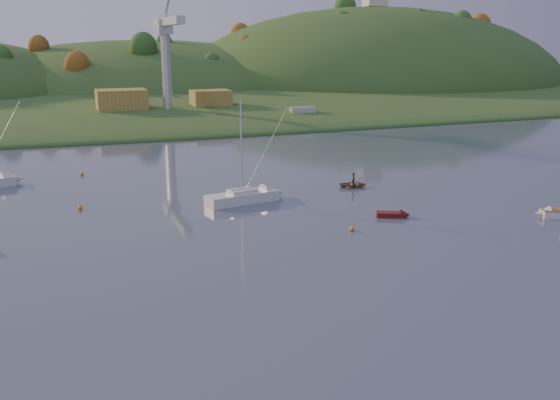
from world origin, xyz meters
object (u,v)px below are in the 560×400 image
object	(u,v)px
fishing_boat	(560,211)
canoe	(353,184)
sailboat_far	(242,196)
red_tender	(397,215)

from	to	relation	value
fishing_boat	canoe	xyz separation A→B (m)	(-14.23, 19.99, -0.38)
sailboat_far	fishing_boat	bearing A→B (deg)	-41.79
fishing_boat	canoe	world-z (taller)	fishing_boat
canoe	sailboat_far	bearing A→B (deg)	112.53
fishing_boat	canoe	bearing A→B (deg)	-33.27
fishing_boat	sailboat_far	distance (m)	34.53
fishing_boat	sailboat_far	xyz separation A→B (m)	(-29.80, 17.44, 0.02)
canoe	red_tender	world-z (taller)	red_tender
fishing_boat	sailboat_far	size ratio (longest dim) A/B	0.46
fishing_boat	sailboat_far	world-z (taller)	sailboat_far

